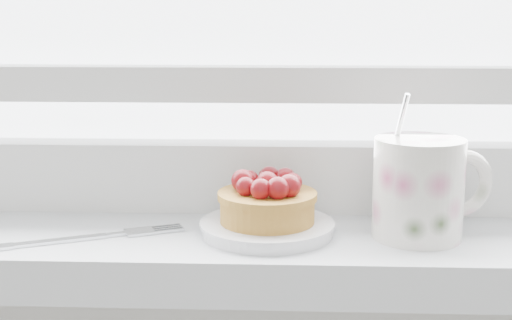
# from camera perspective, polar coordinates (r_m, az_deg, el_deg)

# --- Properties ---
(saucer) EXTENTS (0.12, 0.12, 0.01)m
(saucer) POSITION_cam_1_polar(r_m,az_deg,el_deg) (0.66, 0.90, -5.46)
(saucer) COLOR white
(saucer) RESTS_ON windowsill
(raspberry_tart) EXTENTS (0.09, 0.09, 0.05)m
(raspberry_tart) POSITION_cam_1_polar(r_m,az_deg,el_deg) (0.65, 0.93, -3.20)
(raspberry_tart) COLOR #966420
(raspberry_tart) RESTS_ON saucer
(floral_mug) EXTENTS (0.12, 0.10, 0.13)m
(floral_mug) POSITION_cam_1_polar(r_m,az_deg,el_deg) (0.66, 13.09, -2.04)
(floral_mug) COLOR silver
(floral_mug) RESTS_ON windowsill
(fork) EXTENTS (0.16, 0.08, 0.00)m
(fork) POSITION_cam_1_polar(r_m,az_deg,el_deg) (0.66, -13.07, -6.02)
(fork) COLOR silver
(fork) RESTS_ON windowsill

